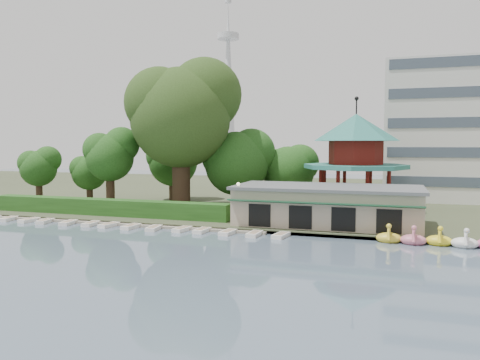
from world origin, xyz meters
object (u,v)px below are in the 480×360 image
at_px(boathouse, 327,205).
at_px(big_tree, 182,110).
at_px(pavilion, 356,153).
at_px(dock, 113,223).

xyz_separation_m(boathouse, big_tree, (-18.83, 6.23, 10.36)).
bearing_deg(big_tree, boathouse, -18.30).
distance_m(pavilion, big_tree, 21.81).
relative_size(dock, boathouse, 1.83).
bearing_deg(dock, big_tree, 73.93).
distance_m(boathouse, pavilion, 11.43).
height_order(dock, pavilion, pavilion).
xyz_separation_m(dock, big_tree, (3.17, 11.00, 12.61)).
relative_size(pavilion, big_tree, 0.71).
bearing_deg(big_tree, pavilion, 10.33).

